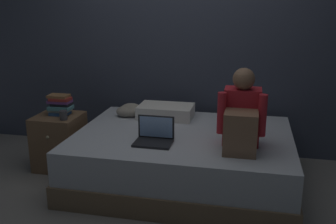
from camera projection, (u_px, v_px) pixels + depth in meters
ground_plane at (155, 194)px, 3.43m from camera, size 8.00×8.00×0.00m
wall_back at (181, 31)px, 4.19m from camera, size 5.60×0.10×2.70m
bed at (183, 158)px, 3.60m from camera, size 2.00×1.50×0.49m
nightstand at (60, 141)px, 3.93m from camera, size 0.44×0.46×0.56m
person_sitting at (241, 118)px, 3.12m from camera, size 0.39×0.44×0.66m
laptop at (154, 136)px, 3.28m from camera, size 0.32×0.23×0.22m
pillow at (166, 111)px, 4.00m from camera, size 0.56×0.36×0.13m
book_stack at (60, 105)px, 3.86m from camera, size 0.23×0.17×0.20m
mug at (63, 115)px, 3.70m from camera, size 0.08×0.08×0.09m
clothes_pile at (130, 111)px, 4.04m from camera, size 0.27×0.24×0.13m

